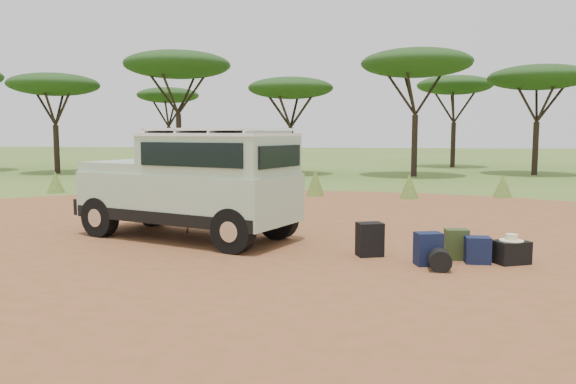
# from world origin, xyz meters

# --- Properties ---
(ground) EXTENTS (140.00, 140.00, 0.00)m
(ground) POSITION_xyz_m (0.00, 0.00, 0.00)
(ground) COLOR #4A6B26
(ground) RESTS_ON ground
(dirt_clearing) EXTENTS (23.00, 23.00, 0.01)m
(dirt_clearing) POSITION_xyz_m (0.00, 0.00, 0.00)
(dirt_clearing) COLOR #9C4F33
(dirt_clearing) RESTS_ON ground
(grass_fringe) EXTENTS (36.60, 1.60, 0.90)m
(grass_fringe) POSITION_xyz_m (0.12, 8.67, 0.40)
(grass_fringe) COLOR #4A6B26
(grass_fringe) RESTS_ON ground
(acacia_treeline) EXTENTS (46.70, 13.20, 6.26)m
(acacia_treeline) POSITION_xyz_m (0.75, 19.81, 4.87)
(acacia_treeline) COLOR black
(acacia_treeline) RESTS_ON ground
(safari_vehicle) EXTENTS (4.71, 3.24, 2.15)m
(safari_vehicle) POSITION_xyz_m (-1.75, 1.00, 1.04)
(safari_vehicle) COLOR #A5C0A4
(safari_vehicle) RESTS_ON ground
(walking_staff) EXTENTS (0.30, 0.24, 1.65)m
(walking_staff) POSITION_xyz_m (-1.95, 1.47, 0.83)
(walking_staff) COLOR brown
(walking_staff) RESTS_ON ground
(backpack_black) EXTENTS (0.49, 0.42, 0.57)m
(backpack_black) POSITION_xyz_m (1.64, -0.17, 0.29)
(backpack_black) COLOR black
(backpack_black) RESTS_ON ground
(backpack_navy) EXTENTS (0.46, 0.37, 0.52)m
(backpack_navy) POSITION_xyz_m (2.53, -0.71, 0.26)
(backpack_navy) COLOR #131F3E
(backpack_navy) RESTS_ON ground
(backpack_olive) EXTENTS (0.38, 0.28, 0.51)m
(backpack_olive) POSITION_xyz_m (3.04, -0.24, 0.25)
(backpack_olive) COLOR #374922
(backpack_olive) RESTS_ON ground
(duffel_navy) EXTENTS (0.38, 0.29, 0.43)m
(duffel_navy) POSITION_xyz_m (3.32, -0.48, 0.22)
(duffel_navy) COLOR #131F3E
(duffel_navy) RESTS_ON ground
(hard_case) EXTENTS (0.62, 0.54, 0.37)m
(hard_case) POSITION_xyz_m (3.85, -0.43, 0.18)
(hard_case) COLOR black
(hard_case) RESTS_ON ground
(stuff_sack) EXTENTS (0.34, 0.34, 0.33)m
(stuff_sack) POSITION_xyz_m (2.67, -1.05, 0.16)
(stuff_sack) COLOR black
(stuff_sack) RESTS_ON ground
(safari_hat) EXTENTS (0.37, 0.37, 0.11)m
(safari_hat) POSITION_xyz_m (3.85, -0.43, 0.41)
(safari_hat) COLOR beige
(safari_hat) RESTS_ON hard_case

